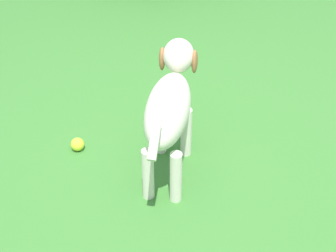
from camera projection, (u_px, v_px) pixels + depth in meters
ground at (160, 180)px, 2.42m from camera, size 14.00×14.00×0.00m
dog at (170, 105)px, 2.27m from camera, size 0.43×0.72×0.54m
tennis_ball_1 at (77, 144)px, 2.57m from camera, size 0.07×0.07×0.07m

